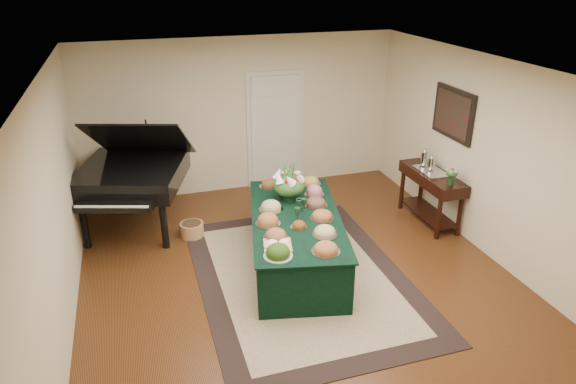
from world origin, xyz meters
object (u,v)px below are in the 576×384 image
object	(u,v)px
floral_centerpiece	(289,182)
mahogany_sideboard	(431,184)
buffet_table	(296,240)
grand_piano	(132,174)

from	to	relation	value
floral_centerpiece	mahogany_sideboard	xyz separation A→B (m)	(2.35, 0.06, -0.36)
buffet_table	mahogany_sideboard	world-z (taller)	mahogany_sideboard
buffet_table	floral_centerpiece	xyz separation A→B (m)	(0.07, 0.53, 0.64)
mahogany_sideboard	buffet_table	bearing A→B (deg)	-166.33
mahogany_sideboard	floral_centerpiece	bearing A→B (deg)	-178.51
buffet_table	floral_centerpiece	distance (m)	0.83
buffet_table	grand_piano	distance (m)	2.71
grand_piano	buffet_table	bearing A→B (deg)	-40.74
buffet_table	grand_piano	world-z (taller)	grand_piano
buffet_table	grand_piano	bearing A→B (deg)	139.26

